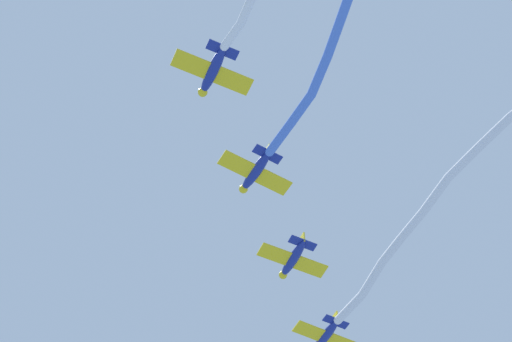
# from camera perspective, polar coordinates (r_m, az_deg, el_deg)

# --- Properties ---
(airplane_lead) EXTENTS (5.79, 4.70, 1.51)m
(airplane_lead) POSITION_cam_1_polar(r_m,az_deg,el_deg) (73.97, 4.84, -11.34)
(airplane_lead) COLOR navy
(smoke_trail_lead) EXTENTS (17.18, 20.37, 3.89)m
(smoke_trail_lead) POSITION_cam_1_polar(r_m,az_deg,el_deg) (68.02, 11.92, -2.63)
(smoke_trail_lead) COLOR white
(airplane_left_wing) EXTENTS (5.87, 4.60, 1.51)m
(airplane_left_wing) POSITION_cam_1_polar(r_m,az_deg,el_deg) (68.25, 2.57, -6.15)
(airplane_left_wing) COLOR navy
(airplane_right_wing) EXTENTS (5.68, 4.79, 1.51)m
(airplane_right_wing) POSITION_cam_1_polar(r_m,az_deg,el_deg) (63.32, -0.05, -0.06)
(airplane_right_wing) COLOR navy
(smoke_trail_right_wing) EXTENTS (9.98, 24.71, 1.83)m
(smoke_trail_right_wing) POSITION_cam_1_polar(r_m,az_deg,el_deg) (57.29, 5.86, 11.69)
(smoke_trail_right_wing) COLOR #4C75DB
(airplane_slot) EXTENTS (5.89, 4.60, 1.51)m
(airplane_slot) POSITION_cam_1_polar(r_m,az_deg,el_deg) (59.36, -3.04, 6.93)
(airplane_slot) COLOR navy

